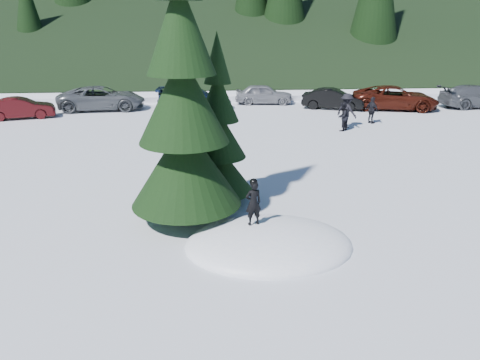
{
  "coord_description": "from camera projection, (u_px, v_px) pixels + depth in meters",
  "views": [
    {
      "loc": [
        -1.67,
        -11.07,
        5.75
      ],
      "look_at": [
        -0.6,
        2.18,
        1.1
      ],
      "focal_mm": 35.0,
      "sensor_mm": 36.0,
      "label": 1
    }
  ],
  "objects": [
    {
      "name": "snow_mound",
      "position": [
        269.0,
        245.0,
        12.43
      ],
      "size": [
        4.48,
        3.52,
        0.96
      ],
      "primitive_type": "ellipsoid",
      "color": "white",
      "rests_on": "ground"
    },
    {
      "name": "car_3",
      "position": [
        194.0,
        98.0,
        30.73
      ],
      "size": [
        4.99,
        2.4,
        1.4
      ],
      "primitive_type": "imported",
      "rotation": [
        0.0,
        0.0,
        1.48
      ],
      "color": "#0E1932",
      "rests_on": "ground"
    },
    {
      "name": "car_6",
      "position": [
        395.0,
        98.0,
        30.51
      ],
      "size": [
        5.87,
        3.76,
        1.51
      ],
      "primitive_type": "imported",
      "rotation": [
        0.0,
        0.0,
        1.32
      ],
      "color": "#3E130B",
      "rests_on": "ground"
    },
    {
      "name": "spruce_short",
      "position": [
        218.0,
        140.0,
        14.66
      ],
      "size": [
        2.2,
        2.2,
        5.37
      ],
      "color": "black",
      "rests_on": "ground"
    },
    {
      "name": "child_skier",
      "position": [
        253.0,
        203.0,
        12.37
      ],
      "size": [
        0.51,
        0.41,
        1.22
      ],
      "primitive_type": "imported",
      "rotation": [
        0.0,
        0.0,
        3.43
      ],
      "color": "black",
      "rests_on": "snow_mound"
    },
    {
      "name": "ground",
      "position": [
        269.0,
        245.0,
        12.43
      ],
      "size": [
        200.0,
        200.0,
        0.0
      ],
      "primitive_type": "plane",
      "color": "white",
      "rests_on": "ground"
    },
    {
      "name": "car_5",
      "position": [
        333.0,
        99.0,
        30.68
      ],
      "size": [
        4.25,
        2.71,
        1.32
      ],
      "primitive_type": "imported",
      "rotation": [
        0.0,
        0.0,
        1.21
      ],
      "color": "black",
      "rests_on": "ground"
    },
    {
      "name": "spruce_tall",
      "position": [
        183.0,
        110.0,
        12.87
      ],
      "size": [
        3.2,
        3.2,
        8.6
      ],
      "color": "black",
      "rests_on": "ground"
    },
    {
      "name": "car_7",
      "position": [
        478.0,
        96.0,
        31.16
      ],
      "size": [
        5.19,
        2.33,
        1.48
      ],
      "primitive_type": "imported",
      "rotation": [
        0.0,
        0.0,
        1.62
      ],
      "color": "#4E5156",
      "rests_on": "ground"
    },
    {
      "name": "adult_0",
      "position": [
        342.0,
        117.0,
        24.7
      ],
      "size": [
        0.93,
        0.94,
        1.53
      ],
      "primitive_type": "imported",
      "rotation": [
        0.0,
        0.0,
        3.97
      ],
      "color": "black",
      "rests_on": "ground"
    },
    {
      "name": "adult_2",
      "position": [
        347.0,
        111.0,
        25.35
      ],
      "size": [
        1.28,
        1.38,
        1.87
      ],
      "primitive_type": "imported",
      "rotation": [
        0.0,
        0.0,
        2.21
      ],
      "color": "black",
      "rests_on": "ground"
    },
    {
      "name": "car_4",
      "position": [
        264.0,
        94.0,
        32.48
      ],
      "size": [
        4.11,
        1.96,
        1.35
      ],
      "primitive_type": "imported",
      "rotation": [
        0.0,
        0.0,
        1.48
      ],
      "color": "gray",
      "rests_on": "ground"
    },
    {
      "name": "car_1",
      "position": [
        21.0,
        108.0,
        27.77
      ],
      "size": [
        4.01,
        2.26,
        1.25
      ],
      "primitive_type": "imported",
      "rotation": [
        0.0,
        0.0,
        1.83
      ],
      "color": "#380A0C",
      "rests_on": "ground"
    },
    {
      "name": "car_2",
      "position": [
        102.0,
        98.0,
        30.33
      ],
      "size": [
        5.64,
        2.9,
        1.52
      ],
      "primitive_type": "imported",
      "rotation": [
        0.0,
        0.0,
        1.64
      ],
      "color": "#54585C",
      "rests_on": "ground"
    },
    {
      "name": "adult_1",
      "position": [
        372.0,
        110.0,
        26.43
      ],
      "size": [
        0.73,
        0.95,
        1.51
      ],
      "primitive_type": "imported",
      "rotation": [
        0.0,
        0.0,
        2.05
      ],
      "color": "black",
      "rests_on": "ground"
    }
  ]
}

